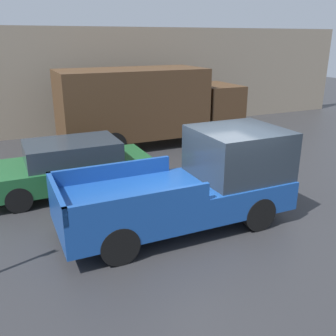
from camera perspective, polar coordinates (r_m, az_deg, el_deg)
ground_plane at (r=9.12m, az=7.50°, el=-8.31°), size 60.00×60.00×0.00m
building_wall at (r=17.88m, az=-10.42°, el=12.96°), size 28.00×0.15×4.67m
pickup_truck at (r=8.72m, az=4.37°, el=-2.20°), size 5.34×2.11×2.18m
car at (r=10.97m, az=-14.73°, el=0.32°), size 4.61×1.95×1.47m
delivery_truck at (r=15.41m, az=-3.24°, el=9.74°), size 7.54×2.62×3.06m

